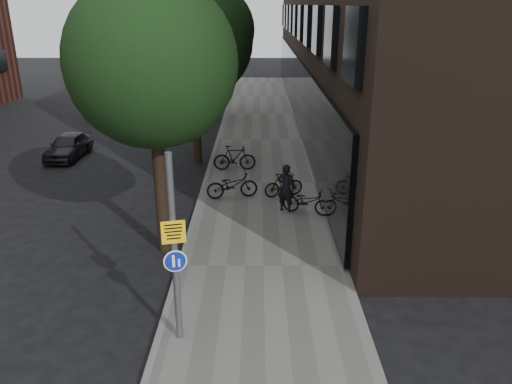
{
  "coord_description": "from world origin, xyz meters",
  "views": [
    {
      "loc": [
        0.09,
        -8.47,
        6.68
      ],
      "look_at": [
        0.05,
        3.94,
        2.0
      ],
      "focal_mm": 35.0,
      "sensor_mm": 36.0,
      "label": 1
    }
  ],
  "objects_px": {
    "pedestrian": "(286,188)",
    "parked_car_near": "(69,146)",
    "signpost": "(174,250)",
    "parked_bike_facade_near": "(307,201)"
  },
  "relations": [
    {
      "from": "pedestrian",
      "to": "parked_car_near",
      "type": "distance_m",
      "value": 11.75
    },
    {
      "from": "pedestrian",
      "to": "parked_car_near",
      "type": "height_order",
      "value": "pedestrian"
    },
    {
      "from": "signpost",
      "to": "parked_bike_facade_near",
      "type": "distance_m",
      "value": 7.57
    },
    {
      "from": "parked_car_near",
      "to": "signpost",
      "type": "bearing_deg",
      "value": -59.13
    },
    {
      "from": "pedestrian",
      "to": "parked_bike_facade_near",
      "type": "bearing_deg",
      "value": -173.92
    },
    {
      "from": "signpost",
      "to": "parked_car_near",
      "type": "relative_size",
      "value": 1.2
    },
    {
      "from": "signpost",
      "to": "pedestrian",
      "type": "xyz_separation_m",
      "value": [
        2.58,
        6.85,
        -1.21
      ]
    },
    {
      "from": "signpost",
      "to": "parked_car_near",
      "type": "xyz_separation_m",
      "value": [
        -7.11,
        13.5,
        -1.59
      ]
    },
    {
      "from": "pedestrian",
      "to": "parked_bike_facade_near",
      "type": "distance_m",
      "value": 0.83
    },
    {
      "from": "pedestrian",
      "to": "parked_car_near",
      "type": "bearing_deg",
      "value": -11.33
    }
  ]
}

